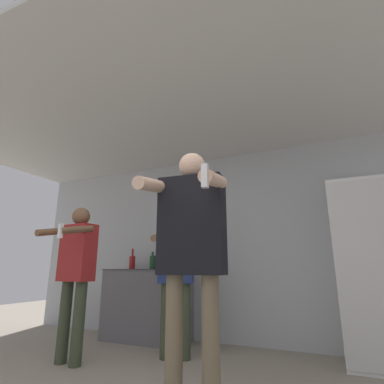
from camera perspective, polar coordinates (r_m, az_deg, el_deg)
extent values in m
cube|color=#B2B7BC|center=(4.21, 8.71, -9.68)|extent=(7.00, 0.06, 2.55)
cube|color=silver|center=(3.28, 0.65, 15.47)|extent=(7.00, 3.33, 0.05)
cube|color=white|center=(3.71, 30.56, -12.64)|extent=(0.64, 0.62, 1.86)
cube|color=silver|center=(3.40, 31.07, -12.59)|extent=(0.61, 0.01, 1.79)
cube|color=slate|center=(4.45, -8.56, -20.39)|extent=(1.16, 0.55, 0.93)
cube|color=#38383A|center=(4.43, -8.32, -14.37)|extent=(1.19, 0.58, 0.01)
cylinder|color=maroon|center=(4.59, -11.34, -13.06)|extent=(0.09, 0.09, 0.18)
cylinder|color=maroon|center=(4.59, -11.25, -11.31)|extent=(0.03, 0.03, 0.10)
sphere|color=maroon|center=(4.60, -11.22, -10.69)|extent=(0.03, 0.03, 0.03)
cylinder|color=maroon|center=(4.29, -5.22, -13.07)|extent=(0.07, 0.07, 0.20)
cylinder|color=maroon|center=(4.30, -5.18, -11.16)|extent=(0.03, 0.03, 0.09)
sphere|color=black|center=(4.30, -5.16, -10.58)|extent=(0.03, 0.03, 0.03)
cylinder|color=#194723|center=(4.18, -2.34, -13.21)|extent=(0.07, 0.07, 0.18)
cylinder|color=#194723|center=(4.19, -2.32, -11.32)|extent=(0.03, 0.03, 0.09)
sphere|color=maroon|center=(4.19, -2.32, -10.68)|extent=(0.03, 0.03, 0.03)
cylinder|color=black|center=(4.25, -4.01, -13.16)|extent=(0.07, 0.07, 0.19)
cylinder|color=black|center=(4.25, -3.98, -11.39)|extent=(0.02, 0.02, 0.07)
sphere|color=#B29933|center=(4.25, -3.97, -10.89)|extent=(0.03, 0.03, 0.03)
cylinder|color=#194723|center=(4.40, -7.54, -13.15)|extent=(0.08, 0.08, 0.18)
cylinder|color=#194723|center=(4.40, -7.49, -11.55)|extent=(0.03, 0.03, 0.06)
sphere|color=silver|center=(4.40, -7.47, -11.13)|extent=(0.03, 0.03, 0.03)
cylinder|color=#75664C|center=(2.18, -3.48, -27.38)|extent=(0.12, 0.12, 0.90)
cylinder|color=#75664C|center=(2.11, 3.63, -27.87)|extent=(0.12, 0.12, 0.90)
cube|color=black|center=(2.10, 0.00, -6.27)|extent=(0.47, 0.24, 0.68)
sphere|color=beige|center=(2.21, 0.00, 4.96)|extent=(0.19, 0.19, 0.19)
cylinder|color=beige|center=(2.05, -7.51, 1.26)|extent=(0.13, 0.43, 0.16)
cylinder|color=beige|center=(1.91, 4.16, 2.38)|extent=(0.13, 0.43, 0.16)
cube|color=white|center=(1.71, 2.46, 3.09)|extent=(0.04, 0.04, 0.14)
cylinder|color=#38422D|center=(3.70, -23.13, -21.66)|extent=(0.12, 0.12, 0.81)
cylinder|color=#38422D|center=(3.54, -20.82, -22.24)|extent=(0.12, 0.12, 0.81)
cube|color=maroon|center=(3.58, -20.93, -10.71)|extent=(0.40, 0.23, 0.61)
sphere|color=brown|center=(3.62, -20.37, -4.38)|extent=(0.20, 0.20, 0.20)
cylinder|color=brown|center=(3.62, -24.87, -6.87)|extent=(0.10, 0.41, 0.14)
cylinder|color=brown|center=(3.33, -21.06, -6.70)|extent=(0.10, 0.41, 0.14)
cube|color=white|center=(3.21, -23.76, -6.80)|extent=(0.04, 0.04, 0.14)
cylinder|color=#38422D|center=(3.60, -5.01, -23.13)|extent=(0.12, 0.12, 0.78)
cylinder|color=#38422D|center=(3.57, -1.33, -23.26)|extent=(0.12, 0.12, 0.78)
cube|color=navy|center=(3.54, -3.02, -12.21)|extent=(0.43, 0.31, 0.59)
sphere|color=brown|center=(3.58, -2.94, -5.75)|extent=(0.22, 0.22, 0.22)
cylinder|color=brown|center=(3.40, -6.58, -8.51)|extent=(0.19, 0.40, 0.14)
cylinder|color=brown|center=(3.34, -0.31, -8.50)|extent=(0.19, 0.40, 0.14)
cube|color=white|center=(3.15, -0.68, -8.75)|extent=(0.05, 0.05, 0.14)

